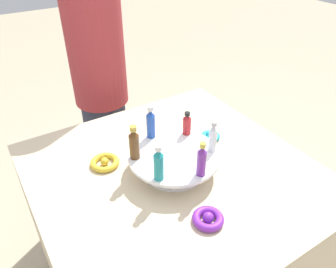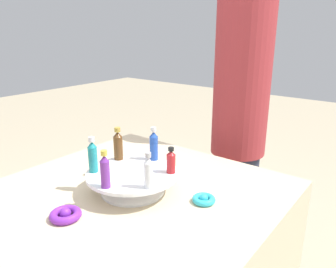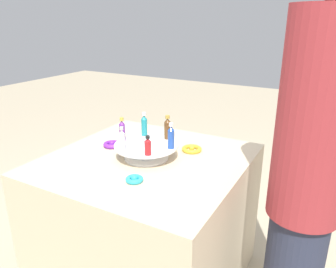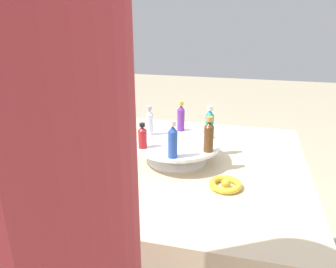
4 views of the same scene
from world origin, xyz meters
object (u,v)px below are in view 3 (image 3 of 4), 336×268
at_px(display_stand, 146,150).
at_px(bottle_blue, 171,137).
at_px(bottle_teal, 144,125).
at_px(bottle_clear, 122,140).
at_px(bottle_red, 148,146).
at_px(ribbon_bow_teal, 134,179).
at_px(bottle_purple, 122,130).
at_px(ribbon_bow_gold, 192,149).
at_px(bottle_brown, 168,128).
at_px(person_figure, 306,182).
at_px(ribbon_bow_purple, 112,144).

height_order(display_stand, bottle_blue, bottle_blue).
bearing_deg(bottle_teal, bottle_clear, 96.25).
relative_size(bottle_red, ribbon_bow_teal, 1.18).
bearing_deg(bottle_purple, ribbon_bow_gold, -144.37).
height_order(bottle_blue, ribbon_bow_teal, bottle_blue).
distance_m(display_stand, ribbon_bow_gold, 0.26).
distance_m(bottle_brown, bottle_purple, 0.24).
distance_m(bottle_purple, person_figure, 0.91).
height_order(display_stand, bottle_teal, bottle_teal).
bearing_deg(bottle_clear, bottle_blue, -143.75).
bearing_deg(bottle_clear, bottle_purple, -53.75).
distance_m(display_stand, bottle_blue, 0.16).
bearing_deg(ribbon_bow_purple, bottle_brown, -164.97).
bearing_deg(person_figure, bottle_clear, 8.87).
relative_size(bottle_blue, ribbon_bow_purple, 1.32).
relative_size(bottle_blue, bottle_purple, 1.04).
xyz_separation_m(ribbon_bow_gold, ribbon_bow_purple, (0.42, 0.16, 0.00)).
xyz_separation_m(bottle_brown, bottle_teal, (0.14, 0.01, 0.00)).
relative_size(display_stand, bottle_teal, 2.52).
distance_m(bottle_red, person_figure, 0.70).
bearing_deg(bottle_clear, ribbon_bow_gold, -123.95).
height_order(bottle_red, bottle_teal, bottle_teal).
distance_m(bottle_red, ribbon_bow_gold, 0.34).
height_order(bottle_red, ribbon_bow_teal, bottle_red).
distance_m(bottle_teal, bottle_purple, 0.14).
relative_size(bottle_clear, ribbon_bow_purple, 1.22).
relative_size(display_stand, ribbon_bow_gold, 3.02).
bearing_deg(ribbon_bow_gold, bottle_teal, 20.13).
relative_size(bottle_clear, ribbon_bow_teal, 1.51).
height_order(bottle_clear, bottle_blue, bottle_blue).
relative_size(bottle_blue, bottle_brown, 1.01).
distance_m(bottle_red, bottle_teal, 0.28).
xyz_separation_m(display_stand, bottle_purple, (0.14, 0.01, 0.09)).
bearing_deg(bottle_blue, bottle_brown, -53.75).
bearing_deg(ribbon_bow_gold, display_stand, 50.68).
bearing_deg(person_figure, bottle_teal, -7.12).
relative_size(bottle_purple, ribbon_bow_gold, 1.16).
relative_size(bottle_brown, ribbon_bow_purple, 1.31).
height_order(bottle_clear, ribbon_bow_purple, bottle_clear).
xyz_separation_m(display_stand, ribbon_bow_gold, (-0.16, -0.20, -0.04)).
bearing_deg(bottle_red, bottle_blue, -113.75).
bearing_deg(bottle_teal, ribbon_bow_teal, 116.05).
distance_m(bottle_purple, ribbon_bow_purple, 0.18).
distance_m(bottle_red, bottle_blue, 0.14).
xyz_separation_m(bottle_purple, ribbon_bow_purple, (0.12, -0.06, -0.12)).
relative_size(bottle_teal, ribbon_bow_teal, 1.63).
relative_size(bottle_red, bottle_brown, 0.73).
bearing_deg(bottle_clear, ribbon_bow_purple, -39.87).
distance_m(bottle_brown, ribbon_bow_teal, 0.39).
bearing_deg(bottle_clear, bottle_teal, -83.75).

